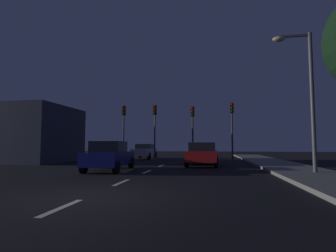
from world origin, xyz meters
The scene contains 15 objects.
ground_plane centered at (0.00, 7.00, 0.00)m, with size 80.00×80.00×0.00m, color black.
sidewalk_curb_right centered at (7.50, 7.00, 0.07)m, with size 3.00×40.00×0.15m, color gray.
lane_stripe_nearest centered at (0.00, -1.20, 0.00)m, with size 0.16×1.60×0.01m, color silver.
lane_stripe_second centered at (0.00, 2.60, 0.00)m, with size 0.16×1.60×0.01m, color silver.
lane_stripe_third centered at (0.00, 6.40, 0.00)m, with size 0.16×1.60×0.01m, color silver.
lane_stripe_fourth centered at (0.00, 10.20, 0.00)m, with size 0.16×1.60×0.01m, color silver.
traffic_signal_far_left centered at (-4.81, 16.41, 3.51)m, with size 0.32×0.38×5.01m.
traffic_signal_center_left centered at (-1.83, 16.41, 3.50)m, with size 0.32×0.38×5.00m.
traffic_signal_center_right centered at (1.63, 16.41, 3.36)m, with size 0.32×0.38×4.78m.
traffic_signal_far_right centered at (5.04, 16.41, 3.51)m, with size 0.32×0.38×5.02m.
car_stopped_ahead centered at (2.67, 10.86, 0.77)m, with size 2.09×4.46×1.51m.
car_adjacent_lane centered at (-2.07, 6.52, 0.78)m, with size 2.07×4.18×1.55m.
car_oncoming_far centered at (-3.23, 18.11, 0.74)m, with size 1.84×3.84×1.44m.
street_lamp_right centered at (7.52, 6.05, 3.98)m, with size 1.74×0.36×6.55m.
storefront_left centered at (-10.55, 12.16, 2.21)m, with size 5.10×6.14×4.41m, color #333847.
Camera 1 is at (3.22, -6.44, 1.37)m, focal length 27.49 mm.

